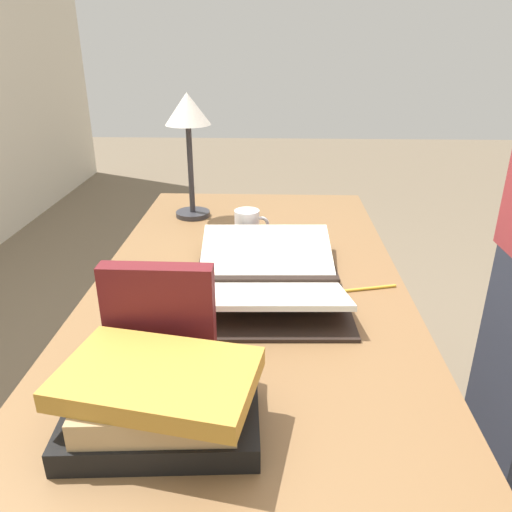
% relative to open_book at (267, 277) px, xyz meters
% --- Properties ---
extents(ground_plane, '(12.00, 12.00, 0.00)m').
position_rel_open_book_xyz_m(ground_plane, '(-0.02, 0.05, -0.76)').
color(ground_plane, '#70604C').
extents(reading_desk, '(1.59, 0.77, 0.73)m').
position_rel_open_book_xyz_m(reading_desk, '(-0.02, 0.05, -0.11)').
color(reading_desk, brown).
rests_on(reading_desk, ground_plane).
extents(open_book, '(0.53, 0.38, 0.07)m').
position_rel_open_book_xyz_m(open_book, '(0.00, 0.00, 0.00)').
color(open_book, black).
rests_on(open_book, reading_desk).
extents(book_stack_tall, '(0.23, 0.31, 0.12)m').
position_rel_open_book_xyz_m(book_stack_tall, '(-0.50, 0.15, 0.04)').
color(book_stack_tall, black).
rests_on(book_stack_tall, reading_desk).
extents(book_standing_upright, '(0.04, 0.19, 0.21)m').
position_rel_open_book_xyz_m(book_standing_upright, '(-0.36, 0.18, 0.08)').
color(book_standing_upright, maroon).
rests_on(book_standing_upright, reading_desk).
extents(reading_lamp, '(0.15, 0.15, 0.40)m').
position_rel_open_book_xyz_m(reading_lamp, '(0.51, 0.26, 0.29)').
color(reading_lamp, '#2D2D33').
rests_on(reading_lamp, reading_desk).
extents(coffee_mug, '(0.07, 0.10, 0.09)m').
position_rel_open_book_xyz_m(coffee_mug, '(0.29, 0.06, 0.03)').
color(coffee_mug, white).
rests_on(coffee_mug, reading_desk).
extents(pencil, '(0.05, 0.16, 0.01)m').
position_rel_open_book_xyz_m(pencil, '(-0.02, -0.23, -0.02)').
color(pencil, gold).
rests_on(pencil, reading_desk).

